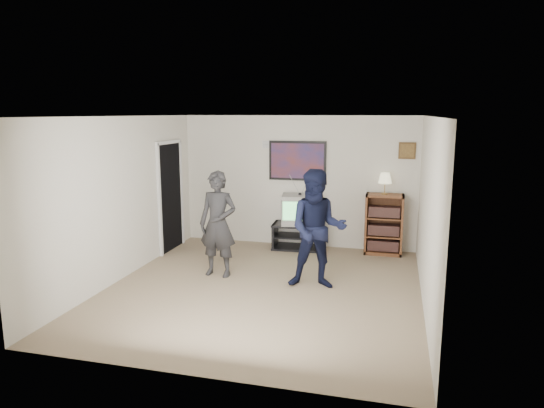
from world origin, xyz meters
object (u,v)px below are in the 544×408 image
at_px(media_stand, 299,236).
at_px(bookshelf, 384,224).
at_px(crt_television, 300,209).
at_px(person_tall, 218,224).
at_px(person_short, 317,229).

distance_m(media_stand, bookshelf, 1.60).
bearing_deg(bookshelf, media_stand, -178.17).
distance_m(crt_television, person_tall, 2.05).
distance_m(crt_television, bookshelf, 1.57).
relative_size(crt_television, person_tall, 0.39).
height_order(crt_television, person_short, person_short).
bearing_deg(person_short, bookshelf, 58.40).
relative_size(media_stand, bookshelf, 0.90).
height_order(crt_television, person_tall, person_tall).
height_order(media_stand, person_short, person_short).
relative_size(crt_television, bookshelf, 0.60).
bearing_deg(crt_television, person_short, -81.48).
bearing_deg(media_stand, person_short, -74.66).
distance_m(person_tall, person_short, 1.60).
relative_size(media_stand, person_tall, 0.60).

